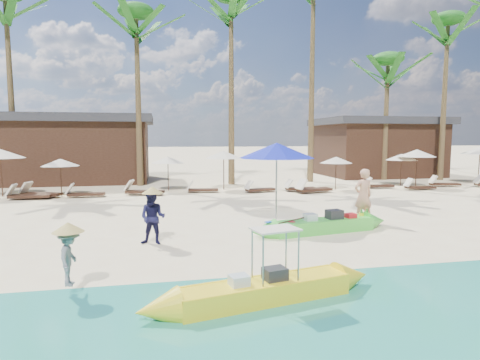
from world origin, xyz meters
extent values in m
plane|color=#F7E7B7|center=(0.00, 0.00, 0.00)|extent=(240.00, 240.00, 0.00)
cube|color=tan|center=(0.00, -5.00, 0.00)|extent=(240.00, 4.50, 0.01)
cube|color=green|center=(2.58, 0.87, 0.19)|extent=(3.31, 1.20, 0.39)
cube|color=white|center=(2.58, 0.87, 0.21)|extent=(2.83, 0.94, 0.17)
cube|color=#262628|center=(2.98, 0.94, 0.48)|extent=(0.51, 0.43, 0.36)
cube|color=silver|center=(2.16, 0.86, 0.44)|extent=(0.40, 0.36, 0.29)
cube|color=red|center=(3.54, 0.98, 0.41)|extent=(0.34, 0.30, 0.22)
cylinder|color=red|center=(1.56, 0.75, 0.35)|extent=(0.22, 0.22, 0.09)
cylinder|color=#262628|center=(1.32, 0.61, 0.34)|extent=(0.20, 0.20, 0.08)
sphere|color=tan|center=(1.01, 0.61, 0.39)|extent=(0.18, 0.18, 0.18)
cylinder|color=yellow|center=(4.02, 1.20, 0.39)|extent=(0.14, 0.14, 0.18)
cylinder|color=yellow|center=(4.22, 1.23, 0.39)|extent=(0.14, 0.14, 0.18)
cube|color=yellow|center=(-0.47, -3.78, 0.19)|extent=(3.16, 1.27, 0.37)
cube|color=white|center=(-0.47, -3.78, 0.20)|extent=(2.71, 1.00, 0.17)
cube|color=#262628|center=(-0.28, -3.74, 0.43)|extent=(0.45, 0.39, 0.29)
cube|color=silver|center=(-0.95, -3.88, 0.42)|extent=(0.36, 0.33, 0.25)
cube|color=beige|center=(-0.28, -3.74, 1.27)|extent=(0.88, 0.69, 0.03)
imported|color=tan|center=(4.45, 1.91, 0.91)|extent=(0.70, 0.50, 1.82)
imported|color=#141336|center=(-2.42, 0.50, 0.72)|extent=(0.83, 0.73, 1.44)
imported|color=gray|center=(-3.85, -2.76, 0.70)|extent=(0.39, 0.68, 1.04)
cylinder|color=#99999E|center=(1.59, 2.48, 1.30)|extent=(0.06, 0.06, 2.61)
cone|color=#131FB4|center=(1.59, 2.48, 2.43)|extent=(2.49, 2.49, 0.51)
cylinder|color=#362116|center=(-9.75, 10.98, 1.12)|extent=(0.06, 0.06, 2.25)
cone|color=beige|center=(-9.75, 10.98, 2.09)|extent=(2.25, 2.25, 0.45)
cube|color=#362116|center=(-8.12, 9.67, 0.16)|extent=(1.82, 0.64, 0.13)
cube|color=beige|center=(-8.92, 9.69, 0.48)|extent=(0.42, 0.60, 0.53)
cylinder|color=#362116|center=(-6.93, 10.44, 0.89)|extent=(0.04, 0.04, 1.79)
cone|color=beige|center=(-6.93, 10.44, 1.66)|extent=(1.79, 1.79, 0.36)
cube|color=#362116|center=(-7.75, 10.20, 0.16)|extent=(1.94, 1.16, 0.13)
cube|color=beige|center=(-8.52, 10.46, 0.49)|extent=(0.58, 0.70, 0.54)
cube|color=#362116|center=(-5.69, 9.91, 0.15)|extent=(1.68, 0.55, 0.12)
cube|color=beige|center=(-6.43, 9.91, 0.44)|extent=(0.38, 0.54, 0.49)
cylinder|color=#362116|center=(-1.76, 11.60, 0.90)|extent=(0.04, 0.04, 1.80)
cone|color=beige|center=(-1.76, 11.60, 1.67)|extent=(1.80, 1.80, 0.36)
cube|color=#362116|center=(-2.95, 10.08, 0.16)|extent=(1.95, 1.08, 0.13)
cube|color=beige|center=(-3.73, 10.30, 0.49)|extent=(0.56, 0.69, 0.54)
cylinder|color=#362116|center=(1.27, 11.52, 1.04)|extent=(0.05, 0.05, 2.08)
cone|color=beige|center=(1.27, 11.52, 1.93)|extent=(2.08, 2.08, 0.42)
cube|color=#362116|center=(0.02, 10.48, 0.14)|extent=(1.60, 0.71, 0.11)
cube|color=beige|center=(-0.66, 10.57, 0.41)|extent=(0.41, 0.54, 0.45)
cube|color=#362116|center=(2.97, 9.96, 0.14)|extent=(1.64, 0.83, 0.11)
cube|color=beige|center=(2.30, 9.81, 0.42)|extent=(0.45, 0.57, 0.46)
cylinder|color=#362116|center=(7.30, 10.20, 0.88)|extent=(0.04, 0.04, 1.76)
cone|color=beige|center=(7.30, 10.20, 1.64)|extent=(1.76, 1.76, 0.35)
cube|color=#362116|center=(5.19, 9.94, 0.14)|extent=(1.64, 0.59, 0.11)
cube|color=beige|center=(4.48, 9.91, 0.43)|extent=(0.38, 0.54, 0.47)
cube|color=#362116|center=(5.67, 9.20, 0.17)|extent=(1.97, 1.03, 0.13)
cube|color=beige|center=(4.87, 9.01, 0.50)|extent=(0.55, 0.69, 0.55)
cylinder|color=#362116|center=(11.76, 10.93, 0.93)|extent=(0.05, 0.05, 1.86)
cone|color=beige|center=(11.76, 10.93, 1.73)|extent=(1.86, 1.86, 0.37)
cube|color=#362116|center=(10.01, 10.28, 0.14)|extent=(1.61, 0.66, 0.11)
cube|color=beige|center=(9.32, 10.35, 0.42)|extent=(0.40, 0.54, 0.46)
cylinder|color=#362116|center=(12.25, 10.20, 1.06)|extent=(0.05, 0.05, 2.13)
cone|color=beige|center=(12.25, 10.20, 1.98)|extent=(2.13, 2.13, 0.43)
cube|color=#362116|center=(11.83, 9.17, 0.14)|extent=(1.64, 0.70, 0.11)
cube|color=beige|center=(11.13, 9.25, 0.42)|extent=(0.41, 0.55, 0.46)
cube|color=#362116|center=(14.19, 10.19, 0.14)|extent=(1.72, 0.87, 0.12)
cube|color=beige|center=(13.48, 10.35, 0.43)|extent=(0.47, 0.60, 0.48)
cylinder|color=#362116|center=(17.28, 11.13, 1.11)|extent=(0.06, 0.06, 2.23)
cone|color=beige|center=(17.28, 11.13, 2.07)|extent=(2.23, 2.23, 0.45)
cube|color=beige|center=(15.89, 9.60, 0.46)|extent=(0.56, 0.67, 0.51)
cone|color=brown|center=(-10.45, 15.08, 5.45)|extent=(0.40, 0.40, 10.89)
cone|color=brown|center=(-3.36, 14.27, 5.04)|extent=(0.40, 0.40, 10.08)
ellipsoid|color=#236318|center=(-3.36, 14.27, 10.08)|extent=(2.08, 2.08, 0.88)
cone|color=brown|center=(2.15, 14.01, 5.63)|extent=(0.40, 0.40, 11.26)
cone|color=brown|center=(7.45, 14.38, 6.58)|extent=(0.40, 0.40, 13.16)
cone|color=brown|center=(12.84, 14.52, 4.04)|extent=(0.40, 0.40, 8.07)
ellipsoid|color=#236318|center=(12.84, 14.52, 8.07)|extent=(2.08, 2.08, 0.88)
cone|color=brown|center=(16.57, 13.68, 5.32)|extent=(0.40, 0.40, 10.64)
ellipsoid|color=#236318|center=(16.57, 13.68, 10.64)|extent=(2.08, 2.08, 0.88)
cube|color=#362116|center=(-8.00, 17.50, 1.90)|extent=(10.00, 6.00, 3.80)
cube|color=#2D2D33|center=(-8.00, 17.50, 4.05)|extent=(10.80, 6.60, 0.50)
cube|color=#362116|center=(14.00, 17.50, 1.90)|extent=(8.00, 6.00, 3.80)
cube|color=#2D2D33|center=(14.00, 17.50, 4.05)|extent=(8.80, 6.60, 0.50)
camera|label=1|loc=(-2.22, -10.28, 2.84)|focal=30.00mm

